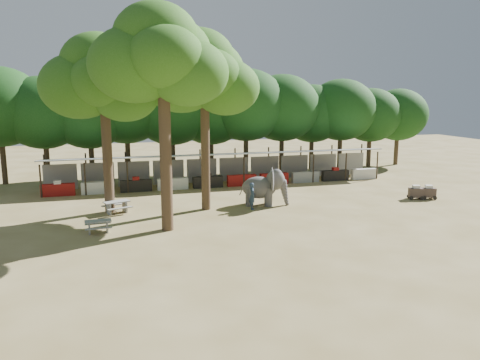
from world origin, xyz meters
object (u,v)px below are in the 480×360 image
object	(u,v)px
cart_back	(429,192)
elephant	(265,187)
picnic_table_far	(117,205)
cart_front	(416,192)
yard_tree_left	(101,80)
handler	(252,196)
picnic_table_near	(98,225)
yard_tree_center	(160,58)
yard_tree_back	(202,75)

from	to	relation	value
cart_back	elephant	bearing A→B (deg)	-168.99
picnic_table_far	cart_front	bearing A→B (deg)	-24.47
yard_tree_left	cart_front	size ratio (longest dim) A/B	9.22
handler	elephant	bearing A→B (deg)	-41.80
picnic_table_far	cart_front	world-z (taller)	cart_front
yard_tree_left	picnic_table_near	size ratio (longest dim) A/B	7.66
elephant	picnic_table_near	bearing A→B (deg)	-142.93
yard_tree_left	yard_tree_center	bearing A→B (deg)	-59.04
yard_tree_left	yard_tree_back	distance (m)	6.09
yard_tree_left	picnic_table_far	world-z (taller)	yard_tree_left
picnic_table_near	handler	bearing A→B (deg)	12.82
yard_tree_back	elephant	bearing A→B (deg)	-1.73
yard_tree_center	handler	distance (m)	10.69
elephant	picnic_table_far	distance (m)	9.65
yard_tree_back	cart_front	xyz separation A→B (m)	(15.05, -1.42, -8.04)
picnic_table_near	cart_front	xyz separation A→B (m)	(21.57, 2.32, 0.05)
handler	picnic_table_far	size ratio (longest dim) A/B	0.91
cart_back	cart_front	bearing A→B (deg)	-173.48
handler	picnic_table_far	distance (m)	8.57
picnic_table_far	yard_tree_back	bearing A→B (deg)	-22.87
handler	picnic_table_near	xyz separation A→B (m)	(-9.53, -2.71, -0.42)
handler	picnic_table_far	world-z (taller)	handler
elephant	cart_front	distance (m)	10.99
cart_front	cart_back	bearing A→B (deg)	7.06
yard_tree_back	handler	xyz separation A→B (m)	(3.01, -1.03, -7.67)
yard_tree_center	cart_back	bearing A→B (deg)	7.20
elephant	cart_back	bearing A→B (deg)	11.23
yard_tree_center	picnic_table_near	size ratio (longest dim) A/B	8.36
yard_tree_center	cart_front	bearing A→B (deg)	8.15
yard_tree_left	handler	size ratio (longest dim) A/B	6.30
cart_back	handler	bearing A→B (deg)	-164.38
elephant	picnic_table_near	world-z (taller)	elephant
yard_tree_center	picnic_table_far	xyz separation A→B (m)	(-2.45, 4.31, -8.70)
picnic_table_near	cart_back	distance (m)	22.59
yard_tree_left	yard_tree_back	size ratio (longest dim) A/B	0.97
yard_tree_left	elephant	world-z (taller)	yard_tree_left
yard_tree_center	elephant	bearing A→B (deg)	28.42
yard_tree_left	cart_back	xyz separation A→B (m)	(21.96, -2.61, -7.71)
picnic_table_near	picnic_table_far	bearing A→B (deg)	72.05
yard_tree_back	handler	distance (m)	8.30
yard_tree_back	picnic_table_near	bearing A→B (deg)	-150.18
yard_tree_center	cart_front	size ratio (longest dim) A/B	10.08
picnic_table_near	cart_back	world-z (taller)	cart_back
yard_tree_back	picnic_table_near	xyz separation A→B (m)	(-6.53, -3.74, -8.09)
picnic_table_far	cart_front	size ratio (longest dim) A/B	1.61
yard_tree_center	handler	bearing A→B (deg)	26.31
handler	cart_front	xyz separation A→B (m)	(12.04, -0.39, -0.38)
yard_tree_center	picnic_table_far	bearing A→B (deg)	119.65
cart_back	picnic_table_near	bearing A→B (deg)	-156.42
cart_front	handler	bearing A→B (deg)	-163.14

